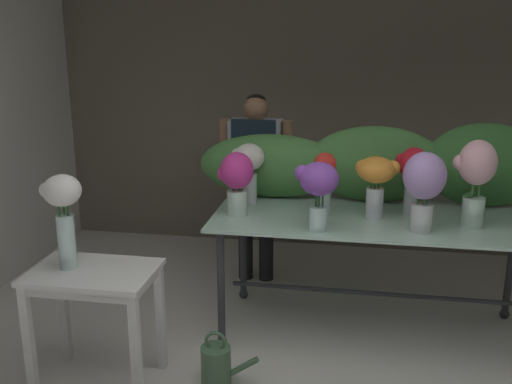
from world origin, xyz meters
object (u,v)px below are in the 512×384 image
vase_violet_peonies (318,185)px  vase_ivory_hydrangea (249,166)px  side_table_white (94,287)px  vase_magenta_carnations (236,179)px  vase_scarlet_tulips (324,180)px  vase_white_roses_tall (63,209)px  display_table_glass (375,233)px  vase_blush_freesia (476,175)px  vase_sunset_dahlias (376,178)px  vase_lilac_stock (424,184)px  watering_can (217,364)px  vase_crimson_snapdragons (413,173)px  florist (256,169)px

vase_violet_peonies → vase_ivory_hydrangea: 0.73m
side_table_white → vase_magenta_carnations: size_ratio=1.69×
vase_scarlet_tulips → vase_white_roses_tall: size_ratio=0.77×
display_table_glass → vase_blush_freesia: 0.74m
vase_blush_freesia → vase_ivory_hydrangea: bearing=169.6°
vase_sunset_dahlias → vase_lilac_stock: bearing=-37.4°
vase_magenta_carnations → vase_blush_freesia: vase_blush_freesia is taller
vase_blush_freesia → watering_can: bearing=-155.1°
vase_magenta_carnations → vase_scarlet_tulips: size_ratio=1.00×
vase_magenta_carnations → vase_crimson_snapdragons: bearing=10.0°
vase_magenta_carnations → watering_can: (0.01, -0.67, -0.97)m
vase_lilac_stock → vase_white_roses_tall: bearing=-162.3°
vase_ivory_hydrangea → vase_white_roses_tall: 1.36m
florist → vase_violet_peonies: 1.26m
vase_crimson_snapdragons → watering_can: (-1.13, -0.87, -1.01)m
side_table_white → vase_blush_freesia: 2.39m
vase_scarlet_tulips → vase_magenta_carnations: bearing=-170.6°
vase_scarlet_tulips → vase_white_roses_tall: bearing=-148.4°
vase_sunset_dahlias → vase_ivory_hydrangea: bearing=167.1°
florist → vase_violet_peonies: size_ratio=3.60×
side_table_white → vase_lilac_stock: vase_lilac_stock is taller
vase_magenta_carnations → vase_sunset_dahlias: (0.91, 0.09, 0.03)m
vase_violet_peonies → vase_blush_freesia: vase_blush_freesia is taller
vase_white_roses_tall → display_table_glass: bearing=27.1°
florist → watering_can: size_ratio=4.41×
display_table_glass → vase_crimson_snapdragons: size_ratio=4.69×
vase_violet_peonies → vase_ivory_hydrangea: size_ratio=1.00×
vase_crimson_snapdragons → vase_blush_freesia: bearing=-26.8°
vase_crimson_snapdragons → watering_can: bearing=-142.3°
florist → vase_blush_freesia: 1.77m
vase_lilac_stock → vase_magenta_carnations: bearing=174.0°
vase_violet_peonies → watering_can: size_ratio=1.23×
vase_magenta_carnations → watering_can: bearing=-88.8°
vase_lilac_stock → vase_ivory_hydrangea: bearing=160.2°
vase_lilac_stock → watering_can: bearing=-154.9°
vase_violet_peonies → watering_can: bearing=-140.1°
vase_blush_freesia → vase_white_roses_tall: vase_blush_freesia is taller
vase_violet_peonies → vase_blush_freesia: size_ratio=0.78×
vase_scarlet_tulips → side_table_white: bearing=-145.6°
side_table_white → vase_blush_freesia: size_ratio=1.30×
display_table_glass → side_table_white: display_table_glass is taller
vase_lilac_stock → vase_blush_freesia: (0.32, 0.14, 0.03)m
florist → display_table_glass: bearing=-38.6°
vase_scarlet_tulips → watering_can: 1.35m
vase_magenta_carnations → display_table_glass: bearing=8.0°
vase_sunset_dahlias → display_table_glass: bearing=66.7°
vase_scarlet_tulips → vase_sunset_dahlias: bearing=-1.0°
watering_can → vase_crimson_snapdragons: bearing=37.7°
vase_lilac_stock → vase_blush_freesia: bearing=24.5°
display_table_glass → vase_sunset_dahlias: vase_sunset_dahlias is taller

